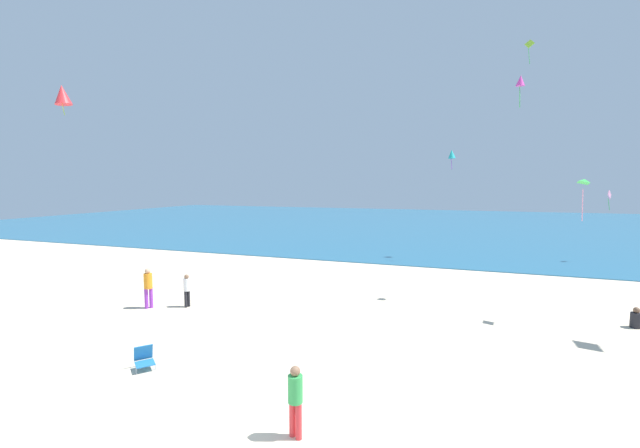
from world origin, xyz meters
TOP-DOWN VIEW (x-y plane):
  - ground_plane at (0.00, 10.00)m, footprint 120.00×120.00m
  - ocean_water at (0.00, 50.41)m, footprint 120.00×60.00m
  - beach_chair_mid_beach at (-3.88, 2.95)m, footprint 0.78×0.77m
  - person_0 at (-6.53, 8.32)m, footprint 0.33×0.33m
  - person_1 at (-7.96, 7.62)m, footprint 0.48×0.48m
  - person_4 at (10.76, 11.80)m, footprint 0.69×0.57m
  - person_5 at (1.50, 1.44)m, footprint 0.39×0.39m
  - kite_green at (8.78, 11.62)m, footprint 0.53×0.56m
  - kite_red at (-13.17, 8.34)m, footprint 1.00×0.95m
  - kite_teal at (3.58, 24.49)m, footprint 0.61×0.57m
  - kite_pink at (13.64, 26.31)m, footprint 0.35×0.57m
  - kite_magenta at (6.74, 14.27)m, footprint 0.50×0.51m
  - kite_lime at (8.20, 24.64)m, footprint 0.59×0.27m

SIDE VIEW (x-z plane):
  - ground_plane at x=0.00m, z-range 0.00..0.00m
  - ocean_water at x=0.00m, z-range 0.00..0.05m
  - person_4 at x=10.76m, z-range -0.10..0.67m
  - beach_chair_mid_beach at x=-3.88m, z-range -0.02..0.63m
  - person_0 at x=-6.53m, z-range 0.11..1.53m
  - person_5 at x=1.50m, z-range 0.12..1.67m
  - person_1 at x=-7.96m, z-range 0.13..1.86m
  - kite_pink at x=13.64m, z-range 3.84..5.19m
  - kite_green at x=8.78m, z-range 4.55..6.17m
  - kite_teal at x=3.58m, z-range 6.68..8.08m
  - kite_red at x=-13.17m, z-range 8.72..10.13m
  - kite_magenta at x=6.74m, z-range 9.08..10.48m
  - kite_lime at x=8.20m, z-range 13.51..15.07m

